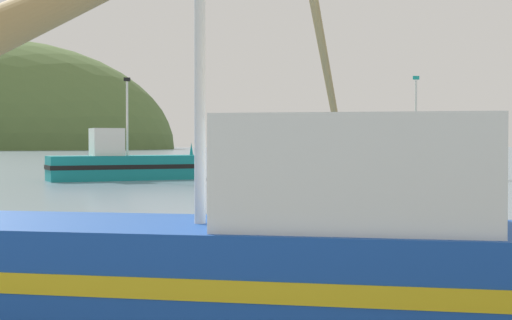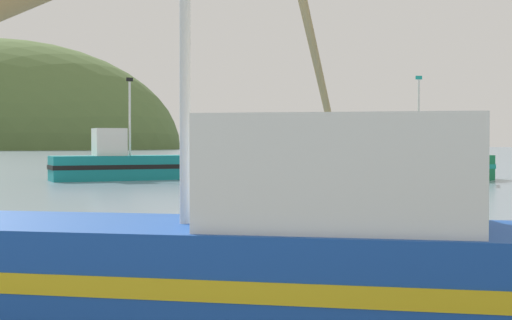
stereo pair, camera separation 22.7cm
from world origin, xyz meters
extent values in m
cube|color=#19479E|center=(-1.19, 13.16, 0.57)|extent=(11.15, 5.74, 1.14)
cube|color=gold|center=(-1.19, 13.16, 0.63)|extent=(11.26, 5.80, 0.20)
cube|color=silver|center=(-0.60, 12.93, 1.71)|extent=(3.14, 2.58, 1.14)
cylinder|color=silver|center=(-2.14, 13.51, 3.31)|extent=(0.12, 0.12, 4.35)
cylinder|color=#997F4C|center=(0.39, 17.38, 2.79)|extent=(2.60, 6.71, 2.81)
cube|color=#197A47|center=(12.34, 43.14, 0.66)|extent=(7.76, 2.75, 1.32)
cube|color=teal|center=(12.34, 43.14, 0.73)|extent=(7.83, 2.77, 0.24)
cone|color=#197A47|center=(8.82, 43.31, 1.67)|extent=(0.21, 0.21, 0.70)
cube|color=gray|center=(13.44, 43.09, 1.98)|extent=(1.60, 1.79, 1.31)
cylinder|color=silver|center=(12.38, 43.14, 3.34)|extent=(0.12, 0.12, 4.03)
cube|color=teal|center=(12.38, 43.14, 5.48)|extent=(0.36, 0.05, 0.20)
cylinder|color=#997F4C|center=(12.18, 39.69, 2.52)|extent=(0.33, 4.58, 1.90)
cylinder|color=#997F4C|center=(12.50, 46.60, 2.52)|extent=(0.33, 4.58, 1.90)
cube|color=#147F84|center=(-3.03, 45.43, 0.65)|extent=(8.33, 4.00, 1.30)
cube|color=black|center=(-3.03, 45.43, 0.72)|extent=(8.41, 4.04, 0.23)
cone|color=#147F84|center=(0.57, 46.34, 1.65)|extent=(0.24, 0.24, 0.70)
cube|color=silver|center=(-3.99, 45.19, 2.02)|extent=(1.92, 1.87, 1.45)
cylinder|color=silver|center=(-2.93, 45.46, 3.27)|extent=(0.12, 0.12, 3.94)
cube|color=black|center=(-2.93, 45.46, 5.36)|extent=(0.36, 0.12, 0.20)
camera|label=1|loc=(-2.90, 5.74, 2.00)|focal=51.51mm
camera|label=2|loc=(-2.68, 5.70, 2.00)|focal=51.51mm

